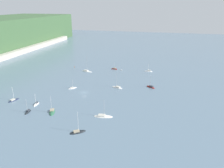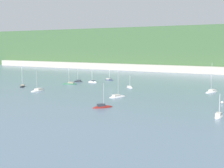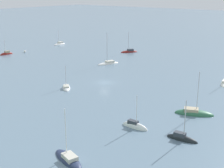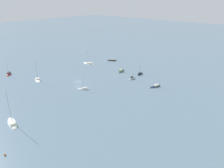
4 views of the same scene
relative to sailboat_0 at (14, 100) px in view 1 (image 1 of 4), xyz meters
name	(u,v)px [view 1 (image 1 of 4)]	position (x,y,z in m)	size (l,w,h in m)	color
ground_plane	(84,93)	(19.93, -32.18, -0.12)	(600.00, 600.00, 0.00)	slate
sailboat_0	(14,100)	(0.00, 0.00, 0.00)	(6.89, 3.91, 8.10)	#232D4C
sailboat_1	(28,112)	(-9.73, -15.48, 0.01)	(5.23, 1.92, 7.44)	black
sailboat_2	(103,116)	(-4.83, -51.21, -0.03)	(4.28, 9.11, 8.88)	white
sailboat_3	(151,87)	(38.16, -68.81, 0.01)	(5.42, 6.29, 8.30)	maroon
sailboat_4	(72,88)	(24.35, -22.92, -0.05)	(5.44, 5.12, 6.06)	silver
sailboat_5	(52,112)	(-6.82, -26.56, -0.02)	(7.72, 5.20, 9.36)	#2D6647
sailboat_6	(114,69)	(70.88, -37.44, 0.01)	(1.70, 5.01, 6.26)	maroon
sailboat_7	(148,71)	(71.50, -64.10, 0.00)	(1.90, 6.28, 6.91)	white
sailboat_8	(117,88)	(32.34, -48.99, 0.00)	(5.03, 7.82, 10.60)	white
sailboat_9	(78,132)	(-19.92, -45.16, -0.01)	(5.63, 6.49, 9.82)	black
sailboat_10	(36,104)	(-1.31, -14.63, -0.02)	(5.06, 1.54, 6.91)	white
sailboat_11	(87,71)	(59.77, -18.66, 0.01)	(4.76, 9.26, 12.73)	white
mooring_buoy_0	(122,70)	(68.57, -43.87, 0.32)	(0.88, 0.88, 0.88)	white
mooring_buoy_1	(74,67)	(68.36, -4.73, 0.14)	(0.52, 0.52, 0.52)	orange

